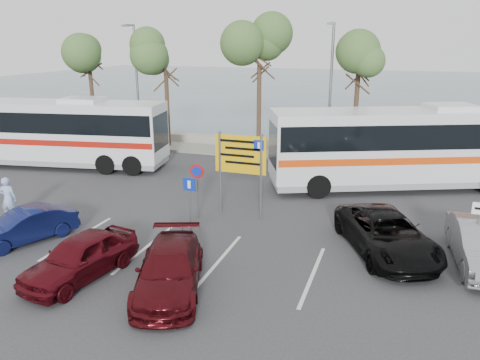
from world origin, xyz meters
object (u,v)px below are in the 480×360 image
(suv_black, at_px, (386,234))
(pedestrian_near, at_px, (8,199))
(street_lamp_right, at_px, (330,86))
(direction_sign, at_px, (240,161))
(coach_bus_right, at_px, (406,150))
(car_red, at_px, (80,257))
(car_blue, at_px, (25,226))
(car_maroon, at_px, (169,269))
(street_lamp_left, at_px, (136,80))
(coach_bus_left, at_px, (54,134))

(suv_black, distance_m, pedestrian_near, 15.03)
(street_lamp_right, distance_m, direction_sign, 10.73)
(street_lamp_right, height_order, pedestrian_near, street_lamp_right)
(coach_bus_right, height_order, car_red, coach_bus_right)
(direction_sign, bearing_deg, car_blue, -142.52)
(car_maroon, height_order, car_red, car_red)
(coach_bus_right, height_order, suv_black, coach_bus_right)
(street_lamp_left, height_order, coach_bus_right, street_lamp_left)
(car_red, relative_size, suv_black, 0.79)
(coach_bus_right, xyz_separation_m, suv_black, (-0.50, -8.21, -1.23))
(street_lamp_left, relative_size, suv_black, 1.56)
(street_lamp_right, relative_size, car_maroon, 1.77)
(car_maroon, bearing_deg, street_lamp_right, 62.96)
(street_lamp_left, height_order, car_red, street_lamp_left)
(coach_bus_right, xyz_separation_m, pedestrian_near, (-15.41, -10.09, -1.02))
(car_red, bearing_deg, car_maroon, 14.03)
(street_lamp_left, height_order, car_blue, street_lamp_left)
(suv_black, bearing_deg, street_lamp_right, 82.50)
(street_lamp_left, bearing_deg, coach_bus_left, -108.15)
(street_lamp_right, bearing_deg, car_red, -106.37)
(coach_bus_left, relative_size, car_red, 3.28)
(direction_sign, relative_size, pedestrian_near, 1.94)
(street_lamp_left, distance_m, car_blue, 16.52)
(car_blue, bearing_deg, suv_black, 38.86)
(pedestrian_near, bearing_deg, coach_bus_left, -78.65)
(street_lamp_left, xyz_separation_m, coach_bus_left, (-2.00, -6.10, -2.71))
(pedestrian_near, bearing_deg, car_blue, 129.19)
(coach_bus_left, height_order, coach_bus_right, coach_bus_right)
(direction_sign, relative_size, car_red, 0.89)
(coach_bus_right, distance_m, car_red, 16.32)
(street_lamp_left, relative_size, car_blue, 2.14)
(car_blue, xyz_separation_m, pedestrian_near, (-2.24, 1.54, 0.31))
(direction_sign, height_order, car_blue, direction_sign)
(car_maroon, height_order, suv_black, suv_black)
(direction_sign, relative_size, car_blue, 0.96)
(street_lamp_left, xyz_separation_m, suv_black, (17.00, -12.02, -3.89))
(direction_sign, distance_m, pedestrian_near, 9.72)
(street_lamp_left, xyz_separation_m, car_red, (8.00, -17.02, -3.91))
(coach_bus_left, xyz_separation_m, car_red, (10.00, -10.92, -1.19))
(coach_bus_left, distance_m, car_maroon, 16.87)
(coach_bus_left, distance_m, pedestrian_near, 8.86)
(direction_sign, relative_size, coach_bus_right, 0.27)
(street_lamp_right, relative_size, direction_sign, 2.23)
(coach_bus_left, height_order, car_red, coach_bus_left)
(street_lamp_left, distance_m, coach_bus_right, 18.10)
(coach_bus_right, bearing_deg, street_lamp_right, 139.77)
(street_lamp_left, xyz_separation_m, pedestrian_near, (2.09, -13.90, -3.67))
(car_red, height_order, pedestrian_near, pedestrian_near)
(coach_bus_left, xyz_separation_m, car_blue, (6.33, -9.34, -1.27))
(direction_sign, xyz_separation_m, coach_bus_left, (-13.00, 4.22, -0.55))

